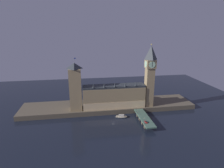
% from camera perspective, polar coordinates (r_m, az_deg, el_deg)
% --- Properties ---
extents(ground_plane, '(400.00, 400.00, 0.00)m').
position_cam_1_polar(ground_plane, '(213.24, 0.43, -11.47)').
color(ground_plane, black).
extents(embankment, '(220.00, 42.00, 5.81)m').
position_cam_1_polar(embankment, '(246.87, -1.05, -6.70)').
color(embankment, brown).
rests_on(embankment, ground_plane).
extents(parliament_hall, '(75.98, 17.87, 33.79)m').
position_cam_1_polar(parliament_hall, '(232.45, 0.55, -3.71)').
color(parliament_hall, '#9E845B').
rests_on(parliament_hall, embankment).
extents(clock_tower, '(12.02, 12.13, 77.53)m').
position_cam_1_polar(clock_tower, '(233.16, 11.46, 2.97)').
color(clock_tower, '#9E845B').
rests_on(clock_tower, embankment).
extents(victoria_tower, '(14.09, 14.09, 63.15)m').
position_cam_1_polar(victoria_tower, '(224.34, -11.10, -0.82)').
color(victoria_tower, '#9E845B').
rests_on(victoria_tower, embankment).
extents(bridge, '(10.93, 46.00, 5.51)m').
position_cam_1_polar(bridge, '(214.94, 9.83, -10.39)').
color(bridge, '#476656').
rests_on(bridge, ground_plane).
extents(car_northbound_trail, '(2.02, 4.32, 1.51)m').
position_cam_1_polar(car_northbound_trail, '(202.85, 10.32, -11.32)').
color(car_northbound_trail, red).
rests_on(car_northbound_trail, bridge).
extents(pedestrian_mid_walk, '(0.38, 0.38, 1.73)m').
position_cam_1_polar(pedestrian_mid_walk, '(218.70, 10.73, -9.15)').
color(pedestrian_mid_walk, black).
rests_on(pedestrian_mid_walk, bridge).
extents(pedestrian_far_rail, '(0.38, 0.38, 1.61)m').
position_cam_1_polar(pedestrian_far_rail, '(222.01, 7.75, -8.63)').
color(pedestrian_far_rail, black).
rests_on(pedestrian_far_rail, bridge).
extents(street_lamp_near, '(1.34, 0.60, 6.98)m').
position_cam_1_polar(street_lamp_near, '(198.21, 9.83, -10.80)').
color(street_lamp_near, '#2D3333').
rests_on(street_lamp_near, bridge).
extents(street_lamp_far, '(1.34, 0.60, 6.87)m').
position_cam_1_polar(street_lamp_far, '(223.52, 7.43, -7.46)').
color(street_lamp_far, '#2D3333').
rests_on(street_lamp_far, bridge).
extents(boat_upstream, '(14.48, 6.83, 3.63)m').
position_cam_1_polar(boat_upstream, '(222.50, 2.87, -9.86)').
color(boat_upstream, '#B2A893').
rests_on(boat_upstream, ground_plane).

